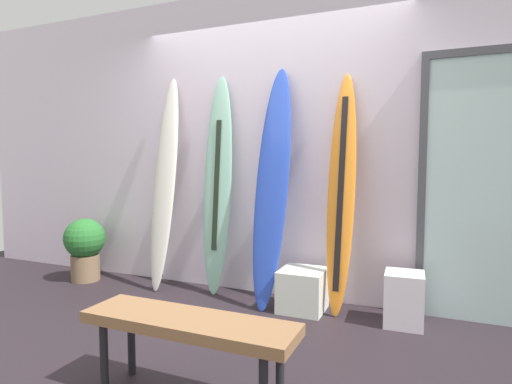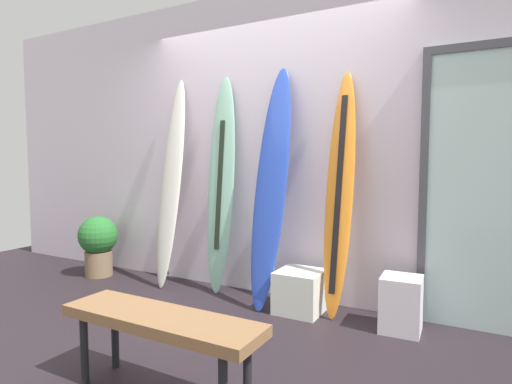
{
  "view_description": "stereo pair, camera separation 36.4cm",
  "coord_description": "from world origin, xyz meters",
  "px_view_note": "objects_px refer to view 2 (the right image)",
  "views": [
    {
      "loc": [
        1.42,
        -2.39,
        1.26
      ],
      "look_at": [
        0.0,
        0.95,
        0.97
      ],
      "focal_mm": 29.44,
      "sensor_mm": 36.0,
      "label": 1
    },
    {
      "loc": [
        1.75,
        -2.23,
        1.26
      ],
      "look_at": [
        0.0,
        0.95,
        0.97
      ],
      "focal_mm": 29.44,
      "sensor_mm": 36.0,
      "label": 2
    }
  ],
  "objects_px": {
    "surfboard_ivory": "(171,184)",
    "bench": "(161,325)",
    "surfboard_seafoam": "(221,187)",
    "potted_plant": "(98,242)",
    "surfboard_cobalt": "(271,188)",
    "surfboard_sunset": "(340,193)",
    "display_block_left": "(401,304)",
    "display_block_center": "(300,291)",
    "glass_door": "(497,185)"
  },
  "relations": [
    {
      "from": "surfboard_seafoam",
      "to": "display_block_center",
      "type": "bearing_deg",
      "value": -10.0
    },
    {
      "from": "surfboard_ivory",
      "to": "surfboard_seafoam",
      "type": "distance_m",
      "value": 0.55
    },
    {
      "from": "surfboard_ivory",
      "to": "display_block_left",
      "type": "bearing_deg",
      "value": -2.36
    },
    {
      "from": "surfboard_sunset",
      "to": "display_block_center",
      "type": "bearing_deg",
      "value": -160.51
    },
    {
      "from": "surfboard_cobalt",
      "to": "surfboard_sunset",
      "type": "bearing_deg",
      "value": 7.16
    },
    {
      "from": "surfboard_seafoam",
      "to": "glass_door",
      "type": "xyz_separation_m",
      "value": [
        2.26,
        0.13,
        0.07
      ]
    },
    {
      "from": "surfboard_seafoam",
      "to": "surfboard_sunset",
      "type": "distance_m",
      "value": 1.17
    },
    {
      "from": "surfboard_seafoam",
      "to": "surfboard_cobalt",
      "type": "distance_m",
      "value": 0.6
    },
    {
      "from": "glass_door",
      "to": "surfboard_ivory",
      "type": "bearing_deg",
      "value": -175.92
    },
    {
      "from": "surfboard_ivory",
      "to": "bench",
      "type": "distance_m",
      "value": 2.12
    },
    {
      "from": "surfboard_cobalt",
      "to": "display_block_center",
      "type": "xyz_separation_m",
      "value": [
        0.29,
        -0.03,
        -0.84
      ]
    },
    {
      "from": "surfboard_sunset",
      "to": "potted_plant",
      "type": "height_order",
      "value": "surfboard_sunset"
    },
    {
      "from": "display_block_left",
      "to": "display_block_center",
      "type": "xyz_separation_m",
      "value": [
        -0.8,
        0.01,
        -0.03
      ]
    },
    {
      "from": "surfboard_sunset",
      "to": "bench",
      "type": "xyz_separation_m",
      "value": [
        -0.45,
        -1.6,
        -0.59
      ]
    },
    {
      "from": "surfboard_ivory",
      "to": "glass_door",
      "type": "bearing_deg",
      "value": 4.08
    },
    {
      "from": "surfboard_ivory",
      "to": "display_block_left",
      "type": "height_order",
      "value": "surfboard_ivory"
    },
    {
      "from": "surfboard_ivory",
      "to": "display_block_center",
      "type": "distance_m",
      "value": 1.65
    },
    {
      "from": "surfboard_cobalt",
      "to": "display_block_center",
      "type": "distance_m",
      "value": 0.89
    },
    {
      "from": "display_block_left",
      "to": "glass_door",
      "type": "height_order",
      "value": "glass_door"
    },
    {
      "from": "surfboard_cobalt",
      "to": "display_block_left",
      "type": "height_order",
      "value": "surfboard_cobalt"
    },
    {
      "from": "surfboard_sunset",
      "to": "display_block_left",
      "type": "height_order",
      "value": "surfboard_sunset"
    },
    {
      "from": "display_block_left",
      "to": "glass_door",
      "type": "distance_m",
      "value": 1.09
    },
    {
      "from": "display_block_left",
      "to": "display_block_center",
      "type": "height_order",
      "value": "display_block_left"
    },
    {
      "from": "surfboard_sunset",
      "to": "display_block_left",
      "type": "relative_size",
      "value": 4.85
    },
    {
      "from": "surfboard_seafoam",
      "to": "display_block_left",
      "type": "distance_m",
      "value": 1.86
    },
    {
      "from": "display_block_left",
      "to": "glass_door",
      "type": "bearing_deg",
      "value": 26.52
    },
    {
      "from": "display_block_left",
      "to": "surfboard_cobalt",
      "type": "bearing_deg",
      "value": 178.07
    },
    {
      "from": "surfboard_cobalt",
      "to": "surfboard_sunset",
      "type": "height_order",
      "value": "surfboard_cobalt"
    },
    {
      "from": "surfboard_sunset",
      "to": "display_block_left",
      "type": "distance_m",
      "value": 0.94
    },
    {
      "from": "surfboard_ivory",
      "to": "surfboard_seafoam",
      "type": "bearing_deg",
      "value": 7.4
    },
    {
      "from": "glass_door",
      "to": "display_block_left",
      "type": "bearing_deg",
      "value": -153.48
    },
    {
      "from": "surfboard_cobalt",
      "to": "bench",
      "type": "relative_size",
      "value": 1.78
    },
    {
      "from": "surfboard_ivory",
      "to": "surfboard_sunset",
      "type": "height_order",
      "value": "surfboard_ivory"
    },
    {
      "from": "surfboard_seafoam",
      "to": "bench",
      "type": "height_order",
      "value": "surfboard_seafoam"
    },
    {
      "from": "surfboard_seafoam",
      "to": "potted_plant",
      "type": "height_order",
      "value": "surfboard_seafoam"
    },
    {
      "from": "surfboard_seafoam",
      "to": "potted_plant",
      "type": "distance_m",
      "value": 1.59
    },
    {
      "from": "glass_door",
      "to": "potted_plant",
      "type": "distance_m",
      "value": 3.78
    },
    {
      "from": "surfboard_cobalt",
      "to": "surfboard_seafoam",
      "type": "bearing_deg",
      "value": 168.0
    },
    {
      "from": "surfboard_cobalt",
      "to": "surfboard_sunset",
      "type": "relative_size",
      "value": 1.04
    },
    {
      "from": "display_block_center",
      "to": "bench",
      "type": "xyz_separation_m",
      "value": [
        -0.16,
        -1.5,
        0.22
      ]
    },
    {
      "from": "potted_plant",
      "to": "display_block_left",
      "type": "bearing_deg",
      "value": 0.82
    },
    {
      "from": "display_block_center",
      "to": "surfboard_cobalt",
      "type": "bearing_deg",
      "value": 174.14
    },
    {
      "from": "glass_door",
      "to": "potted_plant",
      "type": "xyz_separation_m",
      "value": [
        -3.7,
        -0.34,
        -0.7
      ]
    },
    {
      "from": "display_block_left",
      "to": "potted_plant",
      "type": "xyz_separation_m",
      "value": [
        -3.12,
        -0.04,
        0.17
      ]
    },
    {
      "from": "display_block_center",
      "to": "bench",
      "type": "height_order",
      "value": "bench"
    },
    {
      "from": "bench",
      "to": "surfboard_sunset",
      "type": "bearing_deg",
      "value": 74.34
    },
    {
      "from": "glass_door",
      "to": "display_block_center",
      "type": "bearing_deg",
      "value": -168.38
    },
    {
      "from": "surfboard_seafoam",
      "to": "glass_door",
      "type": "relative_size",
      "value": 0.97
    },
    {
      "from": "display_block_left",
      "to": "potted_plant",
      "type": "bearing_deg",
      "value": -179.18
    },
    {
      "from": "surfboard_ivory",
      "to": "display_block_center",
      "type": "height_order",
      "value": "surfboard_ivory"
    }
  ]
}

